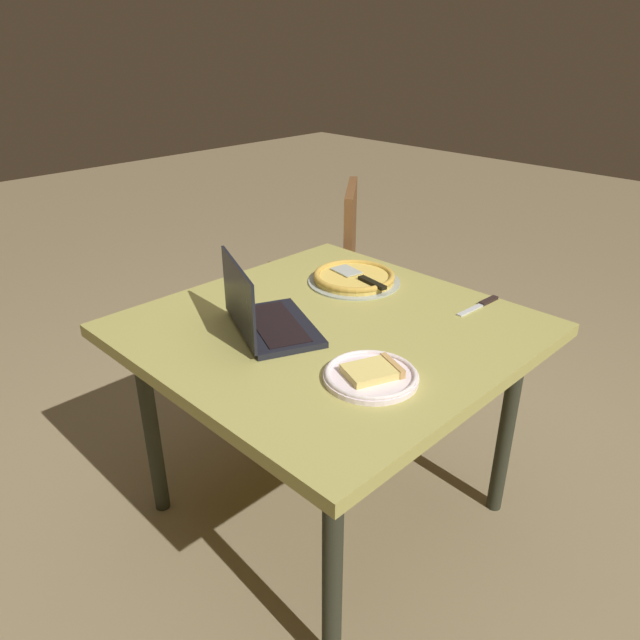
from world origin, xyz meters
name	(u,v)px	position (x,y,z in m)	size (l,w,h in m)	color
ground_plane	(328,506)	(0.00, 0.00, 0.00)	(12.00, 12.00, 0.00)	#887754
dining_table	(330,344)	(0.00, 0.00, 0.65)	(1.05, 1.06, 0.71)	#A79F50
laptop	(263,317)	(0.10, 0.17, 0.76)	(0.38, 0.32, 0.22)	black
pizza_plate	(371,375)	(-0.29, 0.15, 0.73)	(0.24, 0.24, 0.04)	white
pizza_tray	(354,277)	(0.17, -0.30, 0.73)	(0.32, 0.32, 0.04)	#9CA69C
table_knife	(482,304)	(-0.25, -0.44, 0.72)	(0.03, 0.20, 0.01)	silver
chair_near	(324,270)	(0.69, -0.67, 0.51)	(0.61, 0.61, 0.90)	brown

